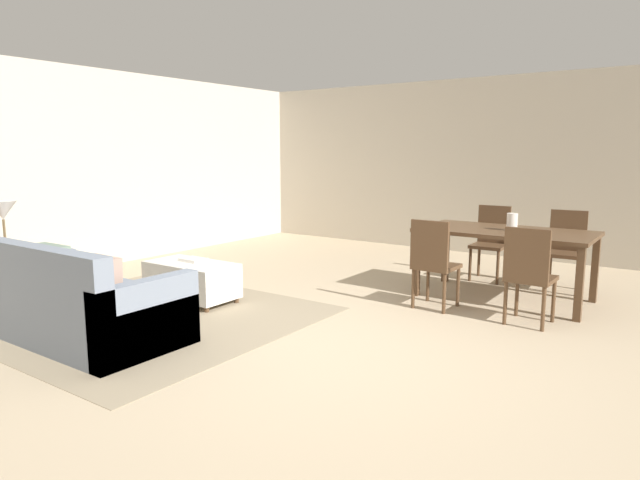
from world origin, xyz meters
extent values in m
plane|color=tan|center=(0.00, 0.00, 0.00)|extent=(10.80, 10.80, 0.00)
cube|color=#BCB2A0|center=(0.00, 5.00, 1.35)|extent=(9.00, 0.12, 2.70)
cube|color=#BCB2A0|center=(-4.50, 0.50, 1.35)|extent=(0.12, 11.00, 2.70)
cube|color=gray|center=(-1.96, -0.24, 0.00)|extent=(3.00, 2.80, 0.01)
cube|color=slate|center=(-1.92, -0.91, 0.21)|extent=(1.91, 0.95, 0.42)
cube|color=slate|center=(-1.92, -1.31, 0.64)|extent=(1.91, 0.16, 0.44)
cube|color=slate|center=(-2.80, -0.91, 0.31)|extent=(0.14, 0.95, 0.62)
cube|color=slate|center=(-1.03, -0.91, 0.31)|extent=(0.14, 0.95, 0.62)
cube|color=gray|center=(-2.47, -1.05, 0.60)|extent=(0.36, 0.11, 0.36)
cube|color=slate|center=(-2.10, -1.03, 0.61)|extent=(0.39, 0.11, 0.39)
cube|color=tan|center=(-1.73, -1.05, 0.60)|extent=(0.36, 0.14, 0.36)
cube|color=gray|center=(-1.37, -1.04, 0.60)|extent=(0.37, 0.11, 0.37)
cube|color=silver|center=(-2.01, 0.43, 0.24)|extent=(0.99, 0.53, 0.36)
cylinder|color=#513823|center=(-2.45, 0.64, 0.03)|extent=(0.05, 0.05, 0.06)
cylinder|color=#513823|center=(-1.57, 0.64, 0.03)|extent=(0.05, 0.05, 0.06)
cylinder|color=#513823|center=(-2.45, 0.21, 0.03)|extent=(0.05, 0.05, 0.06)
cylinder|color=#513823|center=(-1.57, 0.21, 0.03)|extent=(0.05, 0.05, 0.06)
cube|color=olive|center=(-3.17, -0.91, 0.58)|extent=(0.40, 0.40, 0.03)
cylinder|color=olive|center=(-3.34, -0.74, 0.28)|extent=(0.04, 0.04, 0.56)
cylinder|color=olive|center=(-3.00, -0.74, 0.28)|extent=(0.04, 0.04, 0.56)
cylinder|color=olive|center=(-3.00, -1.08, 0.28)|extent=(0.04, 0.04, 0.56)
cylinder|color=brown|center=(-3.17, -0.91, 0.60)|extent=(0.16, 0.16, 0.02)
cylinder|color=brown|center=(-3.17, -0.91, 0.78)|extent=(0.02, 0.02, 0.32)
cone|color=silver|center=(-3.17, -0.91, 1.03)|extent=(0.26, 0.26, 0.18)
cube|color=#513823|center=(0.70, 2.43, 0.74)|extent=(1.79, 0.95, 0.04)
cube|color=#513823|center=(-0.14, 2.85, 0.36)|extent=(0.07, 0.07, 0.72)
cube|color=#513823|center=(1.53, 2.85, 0.36)|extent=(0.07, 0.07, 0.72)
cube|color=#513823|center=(-0.14, 2.02, 0.36)|extent=(0.07, 0.07, 0.72)
cube|color=#513823|center=(1.53, 2.02, 0.36)|extent=(0.07, 0.07, 0.72)
cube|color=#513823|center=(0.23, 1.70, 0.43)|extent=(0.41, 0.41, 0.04)
cube|color=#513823|center=(0.23, 1.52, 0.69)|extent=(0.40, 0.05, 0.47)
cylinder|color=#513823|center=(0.07, 1.88, 0.21)|extent=(0.04, 0.04, 0.41)
cylinder|color=#513823|center=(0.41, 1.87, 0.21)|extent=(0.04, 0.04, 0.41)
cylinder|color=#513823|center=(0.06, 1.54, 0.21)|extent=(0.04, 0.04, 0.41)
cylinder|color=#513823|center=(0.40, 1.53, 0.21)|extent=(0.04, 0.04, 0.41)
cube|color=#513823|center=(1.17, 1.69, 0.43)|extent=(0.41, 0.41, 0.04)
cube|color=#513823|center=(1.17, 1.51, 0.69)|extent=(0.40, 0.05, 0.47)
cylinder|color=#513823|center=(1.01, 1.87, 0.21)|extent=(0.04, 0.04, 0.41)
cylinder|color=#513823|center=(1.35, 1.86, 0.21)|extent=(0.04, 0.04, 0.41)
cylinder|color=#513823|center=(1.00, 1.53, 0.21)|extent=(0.04, 0.04, 0.41)
cylinder|color=#513823|center=(1.34, 1.52, 0.21)|extent=(0.04, 0.04, 0.41)
cube|color=#513823|center=(0.27, 3.23, 0.43)|extent=(0.41, 0.41, 0.04)
cube|color=#513823|center=(0.26, 3.41, 0.69)|extent=(0.40, 0.05, 0.47)
cylinder|color=#513823|center=(0.44, 3.06, 0.21)|extent=(0.04, 0.04, 0.41)
cylinder|color=#513823|center=(0.10, 3.05, 0.21)|extent=(0.04, 0.04, 0.41)
cylinder|color=#513823|center=(0.43, 3.40, 0.21)|extent=(0.04, 0.04, 0.41)
cylinder|color=#513823|center=(0.09, 3.39, 0.21)|extent=(0.04, 0.04, 0.41)
cube|color=#513823|center=(1.16, 3.18, 0.43)|extent=(0.42, 0.42, 0.04)
cube|color=#513823|center=(1.14, 3.36, 0.69)|extent=(0.40, 0.07, 0.47)
cylinder|color=#513823|center=(1.34, 3.02, 0.21)|extent=(0.04, 0.04, 0.41)
cylinder|color=#513823|center=(1.00, 3.00, 0.21)|extent=(0.04, 0.04, 0.41)
cylinder|color=#513823|center=(1.31, 3.36, 0.21)|extent=(0.04, 0.04, 0.41)
cylinder|color=#513823|center=(0.98, 3.34, 0.21)|extent=(0.04, 0.04, 0.41)
cylinder|color=silver|center=(0.76, 2.43, 0.85)|extent=(0.11, 0.11, 0.18)
cube|color=silver|center=(-2.05, 0.49, 0.44)|extent=(0.26, 0.20, 0.03)
camera|label=1|loc=(2.47, -3.57, 1.60)|focal=31.40mm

